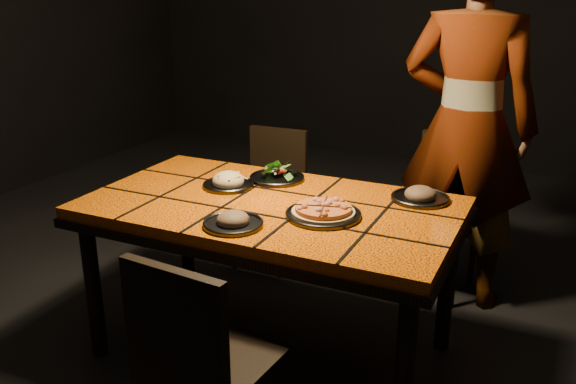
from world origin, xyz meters
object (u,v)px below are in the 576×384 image
at_px(plate_pizza, 323,212).
at_px(plate_pasta, 228,182).
at_px(chair_near, 197,358).
at_px(chair_far_right, 445,203).
at_px(diner, 467,127).
at_px(chair_far_left, 272,188).
at_px(dining_table, 271,219).

relative_size(plate_pizza, plate_pasta, 1.33).
height_order(chair_near, chair_far_right, chair_far_right).
xyz_separation_m(diner, plate_pasta, (-0.93, -0.82, -0.18)).
relative_size(chair_near, diner, 0.45).
xyz_separation_m(chair_far_right, plate_pasta, (-0.84, -0.92, 0.28)).
bearing_deg(chair_near, chair_far_right, -98.37).
distance_m(chair_far_right, plate_pizza, 1.16).
distance_m(chair_far_left, diner, 1.21).
bearing_deg(plate_pizza, chair_far_left, 126.72).
bearing_deg(chair_far_left, chair_far_right, 4.70).
relative_size(chair_far_right, plate_pizza, 2.71).
height_order(chair_far_right, plate_pizza, chair_far_right).
bearing_deg(chair_near, diner, -101.97).
bearing_deg(plate_pizza, chair_far_right, 74.69).
bearing_deg(chair_near, plate_pasta, -60.80).
bearing_deg(plate_pizza, plate_pasta, 163.54).
bearing_deg(chair_far_left, chair_near, -72.94).
bearing_deg(plate_pizza, dining_table, 167.77).
xyz_separation_m(dining_table, diner, (0.66, 0.93, 0.28)).
distance_m(diner, plate_pasta, 1.26).
bearing_deg(plate_pasta, chair_near, -65.97).
distance_m(chair_far_right, diner, 0.48).
relative_size(chair_far_right, plate_pasta, 3.60).
xyz_separation_m(dining_table, plate_pizza, (0.27, -0.06, 0.10)).
bearing_deg(chair_far_left, plate_pasta, -79.20).
distance_m(chair_near, plate_pizza, 0.80).
height_order(dining_table, diner, diner).
bearing_deg(dining_table, chair_far_left, 116.43).
distance_m(chair_far_right, plate_pasta, 1.28).
bearing_deg(plate_pizza, diner, 68.43).
height_order(chair_near, chair_far_left, chair_near).
bearing_deg(diner, chair_far_left, 3.56).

